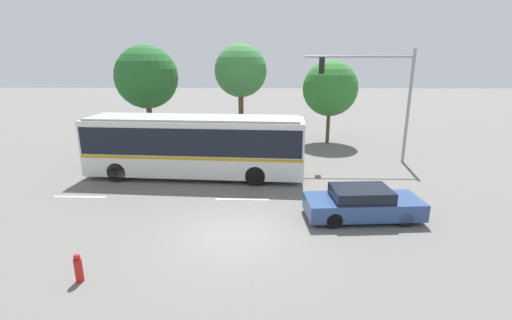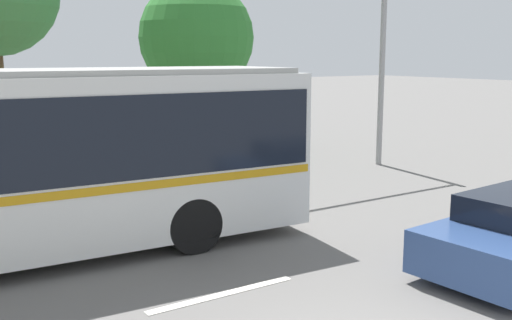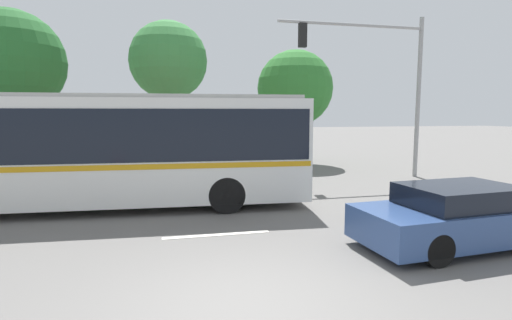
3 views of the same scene
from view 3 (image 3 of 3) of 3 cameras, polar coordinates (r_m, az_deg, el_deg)
name	(u,v)px [view 3 (image 3 of 3)]	position (r m, az deg, el deg)	size (l,w,h in m)	color
ground_plane	(243,305)	(5.97, -1.96, -20.25)	(140.00, 140.00, 0.00)	slate
city_bus	(107,145)	(11.94, -20.78, 2.09)	(11.50, 3.31, 3.22)	silver
sedan_foreground	(462,216)	(9.20, 27.66, -7.24)	(4.57, 2.11, 1.27)	navy
traffic_light_pole	(385,71)	(17.44, 18.11, 12.10)	(6.31, 0.24, 6.68)	gray
flowering_hedge	(148,166)	(16.40, -15.41, -0.83)	(6.32, 1.37, 1.26)	#286028
street_tree_left	(11,62)	(20.06, -31.88, 11.93)	(4.37, 4.37, 7.08)	brown
street_tree_centre	(168,61)	(20.33, -12.55, 13.78)	(3.79, 3.79, 7.19)	brown
street_tree_right	(295,88)	(21.29, 5.67, 10.27)	(4.00, 4.00, 6.04)	brown
lane_stripe_near	(217,235)	(9.03, -5.71, -10.73)	(2.40, 0.16, 0.01)	silver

